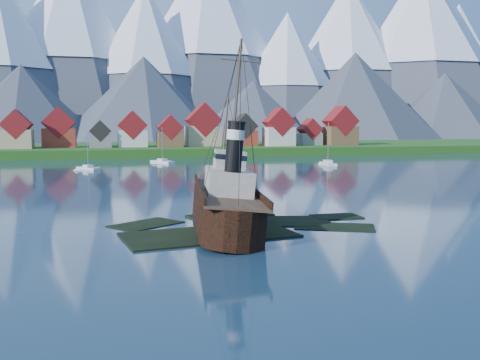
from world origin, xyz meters
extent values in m
plane|color=#183144|center=(0.00, 0.00, 0.00)|extent=(1400.00, 1400.00, 0.00)
cube|color=black|center=(-3.00, -2.00, -0.32)|extent=(19.08, 11.42, 1.00)
cube|color=black|center=(6.00, 4.00, -0.38)|extent=(15.15, 9.76, 1.00)
cube|color=black|center=(2.00, 9.00, -0.28)|extent=(11.45, 9.06, 1.00)
cube|color=black|center=(12.00, -1.00, -0.42)|extent=(10.27, 8.34, 1.00)
cube|color=black|center=(-9.00, 6.00, -0.40)|extent=(9.42, 8.68, 1.00)
cube|color=black|center=(15.00, 5.00, -0.35)|extent=(6.00, 4.00, 1.00)
cube|color=#1E4313|center=(0.00, 170.00, 0.00)|extent=(600.00, 80.00, 3.20)
cube|color=#3F3D38|center=(0.00, 132.00, 0.00)|extent=(600.00, 2.50, 2.00)
cube|color=tan|center=(-43.00, 150.00, 6.40)|extent=(10.50, 9.00, 6.80)
cube|color=maroon|center=(-43.00, 150.00, 11.69)|extent=(10.69, 9.18, 10.69)
cube|color=maroon|center=(-29.00, 156.00, 6.60)|extent=(12.00, 8.50, 7.20)
cube|color=maroon|center=(-29.00, 156.00, 12.36)|extent=(12.22, 8.67, 12.22)
cube|color=slate|center=(-14.00, 151.00, 5.40)|extent=(8.00, 7.00, 4.80)
cube|color=black|center=(-14.00, 151.00, 9.24)|extent=(8.15, 7.14, 8.15)
cube|color=beige|center=(-2.00, 154.00, 6.20)|extent=(11.00, 9.50, 6.40)
cube|color=maroon|center=(-2.00, 154.00, 11.38)|extent=(11.20, 9.69, 11.20)
cube|color=brown|center=(12.00, 150.00, 5.90)|extent=(9.50, 8.00, 5.80)
cube|color=maroon|center=(12.00, 150.00, 10.51)|extent=(9.67, 8.16, 9.67)
cube|color=tan|center=(26.00, 155.00, 7.00)|extent=(13.50, 10.00, 8.00)
cube|color=maroon|center=(26.00, 155.00, 13.43)|extent=(13.75, 10.20, 13.75)
cube|color=maroon|center=(42.00, 152.00, 6.10)|extent=(10.00, 8.50, 6.20)
cube|color=black|center=(42.00, 152.00, 11.00)|extent=(10.18, 8.67, 10.18)
cube|color=beige|center=(56.00, 149.00, 6.75)|extent=(11.50, 9.00, 7.50)
cube|color=maroon|center=(56.00, 149.00, 12.57)|extent=(11.71, 9.18, 11.71)
cube|color=slate|center=(71.00, 153.00, 5.50)|extent=(9.00, 7.50, 5.00)
cube|color=maroon|center=(71.00, 153.00, 9.62)|extent=(9.16, 7.65, 9.16)
cube|color=brown|center=(84.00, 151.00, 6.90)|extent=(12.50, 10.00, 7.80)
cube|color=maroon|center=(84.00, 151.00, 13.05)|extent=(12.73, 10.20, 12.73)
cone|color=#2D333D|center=(-40.00, 495.00, 88.00)|extent=(210.00, 210.00, 180.00)
cone|color=white|center=(-40.00, 495.00, 124.00)|extent=(130.20, 130.20, 108.00)
cone|color=#2D333D|center=(30.00, 470.00, 70.50)|extent=(170.00, 170.00, 145.00)
cone|color=white|center=(30.00, 470.00, 99.50)|extent=(105.40, 105.40, 87.00)
cone|color=#2D333D|center=(100.00, 515.00, 98.00)|extent=(240.00, 240.00, 200.00)
cone|color=white|center=(100.00, 515.00, 138.00)|extent=(148.80, 148.80, 120.00)
cone|color=#2D333D|center=(170.00, 460.00, 60.50)|extent=(150.00, 150.00, 125.00)
cone|color=white|center=(170.00, 460.00, 85.50)|extent=(93.00, 93.00, 75.00)
cone|color=#2D333D|center=(250.00, 490.00, 83.00)|extent=(200.00, 200.00, 170.00)
cone|color=white|center=(250.00, 490.00, 117.00)|extent=(124.00, 124.00, 102.00)
cone|color=#2D333D|center=(330.00, 475.00, 93.00)|extent=(230.00, 230.00, 190.00)
cone|color=white|center=(330.00, 475.00, 131.00)|extent=(142.60, 142.60, 114.00)
cone|color=#2D333D|center=(400.00, 505.00, 75.50)|extent=(180.00, 180.00, 155.00)
cone|color=white|center=(400.00, 505.00, 106.50)|extent=(111.60, 111.60, 93.00)
cone|color=#2D333D|center=(-70.00, 374.00, 27.00)|extent=(120.00, 120.00, 58.00)
cone|color=#2D333D|center=(20.00, 369.00, 31.00)|extent=(136.00, 136.00, 66.00)
cone|color=#2D333D|center=(110.00, 373.00, 23.00)|extent=(110.00, 110.00, 50.00)
cone|color=#2D333D|center=(200.00, 370.00, 35.50)|extent=(150.00, 150.00, 75.00)
cone|color=#2D333D|center=(290.00, 371.00, 28.00)|extent=(124.00, 124.00, 60.00)
cube|color=black|center=(-0.66, 1.28, 2.09)|extent=(6.46, 18.62, 3.88)
cone|color=black|center=(-0.66, 13.36, 2.09)|extent=(6.46, 6.46, 6.46)
cylinder|color=black|center=(-0.66, -8.03, 2.09)|extent=(6.46, 6.46, 3.88)
cube|color=#4C3826|center=(-0.66, 1.28, 4.12)|extent=(6.33, 24.56, 0.23)
cube|color=black|center=(-3.77, 1.28, 4.54)|extent=(0.18, 23.79, 0.83)
cube|color=black|center=(2.44, 1.28, 4.54)|extent=(0.18, 23.79, 0.83)
cube|color=#ADA89E|center=(-0.66, -0.10, 5.51)|extent=(4.80, 7.85, 2.77)
cube|color=#ADA89E|center=(-0.66, 0.82, 7.91)|extent=(3.32, 3.69, 2.03)
cylinder|color=black|center=(-0.66, -3.15, 9.48)|extent=(1.75, 1.75, 5.17)
cylinder|color=silver|center=(-0.66, -3.15, 10.77)|extent=(1.85, 1.85, 1.02)
cylinder|color=#473828|center=(-0.66, 8.67, 9.75)|extent=(0.26, 0.26, 11.08)
cylinder|color=#473828|center=(-0.66, -1.03, 14.92)|extent=(0.30, 0.30, 12.00)
cube|color=silver|center=(-17.28, 86.79, 0.09)|extent=(6.22, 8.00, 1.10)
cube|color=silver|center=(-17.28, 86.79, 0.96)|extent=(2.77, 2.92, 0.64)
cylinder|color=gray|center=(-17.28, 86.79, 5.39)|extent=(0.13, 0.13, 9.50)
cube|color=silver|center=(49.20, 84.85, 0.11)|extent=(3.26, 9.61, 1.33)
cube|color=silver|center=(49.20, 84.85, 1.16)|extent=(2.32, 2.83, 0.78)
cylinder|color=gray|center=(49.20, 84.85, 6.54)|extent=(0.16, 0.16, 11.53)
cube|color=silver|center=(4.08, 105.56, 0.10)|extent=(6.77, 9.75, 1.17)
cube|color=silver|center=(4.08, 105.56, 1.02)|extent=(3.19, 3.42, 0.68)
cylinder|color=gray|center=(4.08, 105.56, 5.76)|extent=(0.14, 0.14, 10.15)
camera|label=1|loc=(-13.92, -57.05, 11.85)|focal=40.00mm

